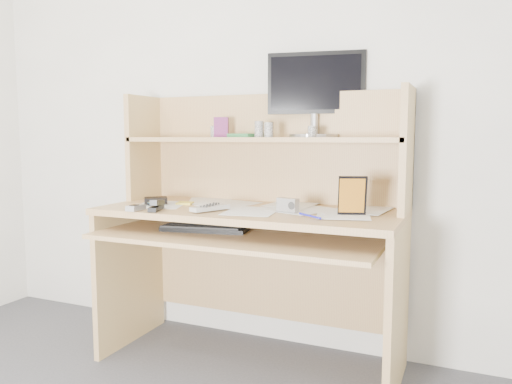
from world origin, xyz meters
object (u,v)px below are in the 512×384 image
at_px(tv_remote, 210,208).
at_px(desk, 256,218).
at_px(monitor, 315,92).
at_px(keyboard, 205,228).
at_px(game_case, 352,196).

bearing_deg(tv_remote, desk, 84.57).
bearing_deg(desk, tv_remote, -119.17).
height_order(desk, monitor, monitor).
bearing_deg(desk, keyboard, -134.88).
bearing_deg(keyboard, monitor, 31.56).
distance_m(keyboard, game_case, 0.70).
xyz_separation_m(keyboard, tv_remote, (0.05, -0.05, 0.10)).
height_order(tv_remote, monitor, monitor).
height_order(desk, game_case, desk).
bearing_deg(game_case, desk, 147.73).
bearing_deg(monitor, game_case, -59.50).
relative_size(desk, tv_remote, 7.41).
bearing_deg(monitor, tv_remote, -139.96).
distance_m(tv_remote, monitor, 0.77).
xyz_separation_m(tv_remote, game_case, (0.62, 0.11, 0.07)).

